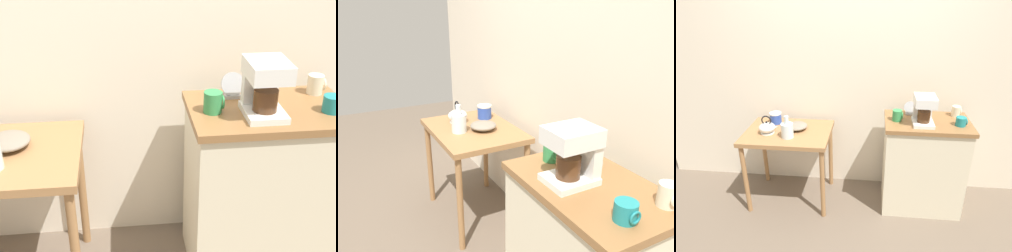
% 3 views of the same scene
% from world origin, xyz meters
% --- Properties ---
extents(kitchen_counter, '(0.77, 0.50, 0.92)m').
position_xyz_m(kitchen_counter, '(0.72, -0.02, 0.46)').
color(kitchen_counter, beige).
rests_on(kitchen_counter, ground_plane).
extents(bowl_stoneware, '(0.20, 0.20, 0.06)m').
position_xyz_m(bowl_stoneware, '(-0.50, 0.01, 0.80)').
color(bowl_stoneware, gray).
rests_on(bowl_stoneware, wooden_table).
extents(coffee_maker, '(0.18, 0.22, 0.26)m').
position_xyz_m(coffee_maker, '(0.67, -0.08, 1.06)').
color(coffee_maker, white).
rests_on(coffee_maker, kitchen_counter).
extents(mug_small_cream, '(0.09, 0.08, 0.10)m').
position_xyz_m(mug_small_cream, '(1.00, 0.12, 0.97)').
color(mug_small_cream, beige).
rests_on(mug_small_cream, kitchen_counter).
extents(mug_tall_green, '(0.09, 0.09, 0.10)m').
position_xyz_m(mug_tall_green, '(0.45, -0.04, 0.97)').
color(mug_tall_green, '#338C4C').
rests_on(mug_tall_green, kitchen_counter).
extents(mug_dark_teal, '(0.09, 0.09, 0.08)m').
position_xyz_m(mug_dark_teal, '(0.99, -0.10, 0.96)').
color(mug_dark_teal, teal).
rests_on(mug_dark_teal, kitchen_counter).
extents(table_clock, '(0.12, 0.06, 0.13)m').
position_xyz_m(table_clock, '(0.57, 0.12, 0.98)').
color(table_clock, '#B2B5BA').
rests_on(table_clock, kitchen_counter).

